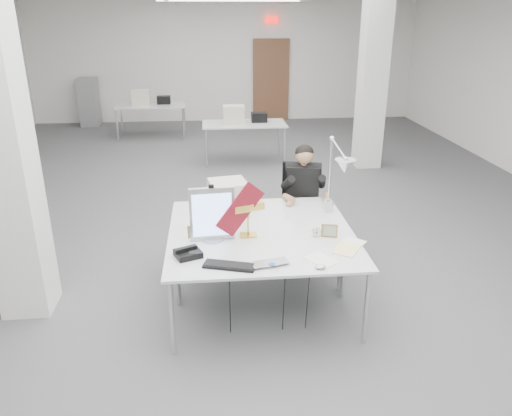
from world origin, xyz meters
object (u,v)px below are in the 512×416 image
Objects in this scene: desk_main at (266,253)px; seated_person at (304,182)px; bankers_lamp at (248,218)px; office_chair at (302,208)px; desk_phone at (188,254)px; monitor at (212,214)px; beige_monitor at (228,197)px; architect_lamp at (336,181)px; laptop at (272,266)px.

seated_person is at bearing 67.72° from desk_main.
office_chair is at bearing 39.30° from bankers_lamp.
monitor is at bearing 34.12° from desk_phone.
desk_main is 1.02m from beige_monitor.
desk_main is 1.11m from architect_lamp.
desk_phone is at bearing -128.57° from monitor.
office_chair is 2.94× the size of bankers_lamp.
seated_person is 1.06m from beige_monitor.
seated_person is at bearing 20.12° from beige_monitor.
seated_person is 2.54× the size of laptop.
desk_main is 4.85× the size of bankers_lamp.
architect_lamp is (0.91, 0.31, 0.24)m from bankers_lamp.
monitor is at bearing -119.36° from seated_person.
office_chair reaches higher than laptop.
monitor is 1.37× the size of beige_monitor.
seated_person is at bearing -77.03° from office_chair.
bankers_lamp is at bearing 3.80° from monitor.
desk_phone is (-0.22, -0.33, -0.23)m from monitor.
architect_lamp is (0.16, -0.88, 0.63)m from office_chair.
laptop is 1.50× the size of desk_phone.
bankers_lamp reaches higher than beige_monitor.
architect_lamp reaches higher than desk_phone.
office_chair reaches higher than desk_phone.
bankers_lamp is 0.98× the size of beige_monitor.
office_chair is 2.06m from desk_phone.
desk_phone is 1.67m from architect_lamp.
seated_person reaches higher than desk_main.
desk_main is 1.63m from seated_person.
bankers_lamp is at bearing 110.64° from desk_main.
office_chair is 1.72m from monitor.
bankers_lamp is 0.69m from desk_phone.
bankers_lamp is (-0.13, 0.35, 0.20)m from desk_main.
architect_lamp is at bearing 40.62° from desk_main.
bankers_lamp is at bearing 12.14° from desk_phone.
laptop reaches higher than desk_main.
desk_phone is at bearing -150.73° from architect_lamp.
monitor is (-1.09, -1.19, 0.12)m from seated_person.
desk_phone is (-0.70, -0.02, 0.04)m from desk_main.
architect_lamp reaches higher than beige_monitor.
monitor is 0.35m from bankers_lamp.
desk_main is at bearing -83.24° from beige_monitor.
desk_phone is (-0.71, 0.27, 0.01)m from laptop.
desk_main is 2.17× the size of seated_person.
laptop is at bearing -54.97° from monitor.
seated_person is 2.19× the size of beige_monitor.
office_chair is (0.61, 1.55, -0.20)m from desk_main.
desk_main is 5.51× the size of laptop.
office_chair is at bearing 104.78° from architect_lamp.
laptop is at bearing -95.61° from bankers_lamp.
office_chair is at bearing 44.60° from monitor.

